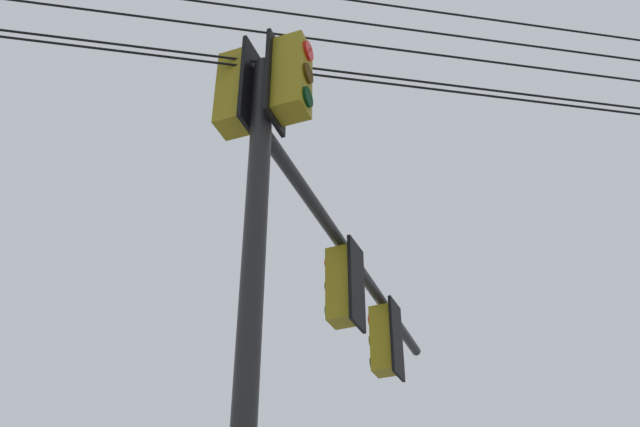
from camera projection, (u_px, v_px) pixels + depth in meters
signal_mast_assembly at (309, 266)px, 7.14m from camera, size 5.71×2.49×6.81m
overhead_wire_span at (157, 17)px, 7.18m from camera, size 4.85×23.78×1.46m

